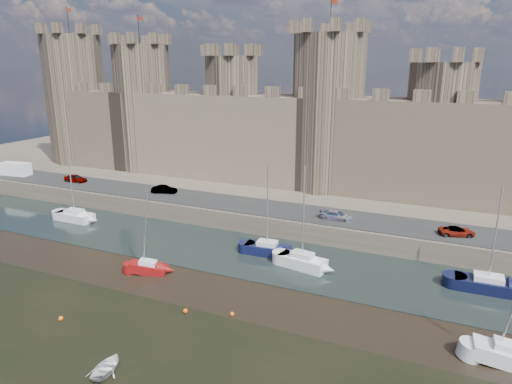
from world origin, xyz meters
TOP-DOWN VIEW (x-y plane):
  - ground at (0.00, 0.00)m, footprint 160.00×160.00m
  - water_channel at (0.00, 24.00)m, footprint 160.00×12.00m
  - quay at (0.00, 60.00)m, footprint 160.00×60.00m
  - road at (0.00, 34.00)m, footprint 160.00×7.00m
  - castle at (-0.64, 48.00)m, footprint 108.50×11.00m
  - car_0 at (-36.05, 34.12)m, footprint 3.92×1.64m
  - car_1 at (-18.81, 34.39)m, footprint 3.99×2.36m
  - car_2 at (7.81, 33.07)m, footprint 3.99×1.69m
  - car_3 at (21.69, 33.22)m, footprint 4.28×2.93m
  - van at (-49.08, 33.50)m, footprint 5.41×2.68m
  - sailboat_0 at (-27.28, 24.79)m, footprint 5.58×2.20m
  - sailboat_1 at (1.90, 24.86)m, footprint 5.30×2.34m
  - sailboat_2 at (6.72, 23.07)m, footprint 5.50×2.90m
  - sailboat_3 at (24.82, 25.36)m, footprint 6.04×2.46m
  - sailboat_4 at (-7.78, 15.40)m, footprint 4.21×2.69m
  - sailboat_5 at (25.73, 13.63)m, footprint 5.16×2.29m
  - dinghy_2 at (-0.71, 1.05)m, footprint 2.97×3.63m
  - buoy_0 at (-9.02, 4.72)m, footprint 0.42×0.42m
  - buoy_1 at (0.14, 10.11)m, footprint 0.46×0.46m
  - buoy_3 at (4.15, 11.35)m, footprint 0.41×0.41m

SIDE VIEW (x-z plane):
  - ground at x=0.00m, z-range 0.00..0.00m
  - water_channel at x=0.00m, z-range 0.00..0.08m
  - buoy_3 at x=4.15m, z-range 0.00..0.41m
  - buoy_0 at x=-9.02m, z-range 0.00..0.42m
  - buoy_1 at x=0.14m, z-range 0.00..0.46m
  - dinghy_2 at x=-0.71m, z-range 0.00..0.66m
  - sailboat_4 at x=-7.78m, z-range -3.90..5.28m
  - sailboat_5 at x=25.73m, z-range -4.66..6.21m
  - sailboat_3 at x=24.82m, z-range -4.45..6.06m
  - sailboat_0 at x=-27.28m, z-range -4.40..6.02m
  - sailboat_1 at x=1.90m, z-range -4.37..6.00m
  - sailboat_2 at x=6.72m, z-range -4.76..6.52m
  - quay at x=0.00m, z-range 0.00..2.50m
  - road at x=0.00m, z-range 2.50..2.60m
  - car_3 at x=21.69m, z-range 2.50..3.59m
  - car_2 at x=7.81m, z-range 2.50..3.65m
  - car_1 at x=-18.81m, z-range 2.50..3.74m
  - car_0 at x=-36.05m, z-range 2.50..3.82m
  - van at x=-49.08m, z-range 2.50..4.77m
  - castle at x=-0.64m, z-range -2.83..26.17m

